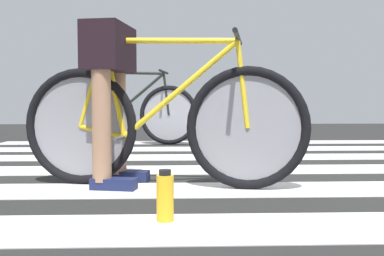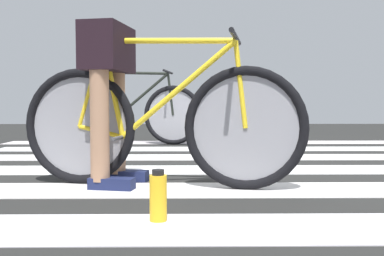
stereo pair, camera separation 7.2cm
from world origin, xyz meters
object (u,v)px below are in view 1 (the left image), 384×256
Objects in this scene: bicycle_1_of_2 at (161,123)px; water_bottle at (165,197)px; cyclist_1_of_2 at (110,82)px; cyclist_2_of_2 at (102,92)px; bicycle_2_of_2 at (127,113)px.

water_bottle is (0.05, -0.77, -0.28)m from bicycle_1_of_2.
cyclist_1_of_2 is (-0.30, 0.06, 0.24)m from bicycle_1_of_2.
cyclist_2_of_2 is at bearing 117.48° from bicycle_1_of_2.
cyclist_2_of_2 is at bearing -180.00° from bicycle_2_of_2.
cyclist_2_of_2 is (-0.81, 2.78, 0.25)m from bicycle_1_of_2.
cyclist_1_of_2 is at bearing -77.07° from bicycle_2_of_2.
bicycle_2_of_2 is 7.76× the size of water_bottle.
bicycle_2_of_2 is 3.56m from water_bottle.
cyclist_1_of_2 is at bearing 180.00° from bicycle_1_of_2.
bicycle_1_of_2 and bicycle_2_of_2 have the same top height.
cyclist_2_of_2 is at bearing 103.57° from water_bottle.
bicycle_2_of_2 reaches higher than water_bottle.
bicycle_2_of_2 is at bearing 98.93° from water_bottle.
bicycle_1_of_2 is 0.39m from cyclist_1_of_2.
water_bottle is (0.55, -3.51, -0.28)m from bicycle_2_of_2.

